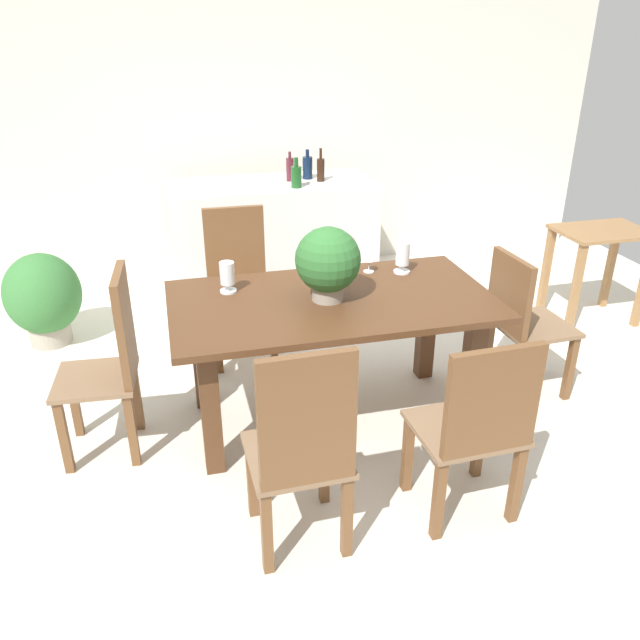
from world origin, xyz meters
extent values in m
plane|color=silver|center=(0.00, 0.00, 0.00)|extent=(7.04, 7.04, 0.00)
cube|color=beige|center=(0.00, 2.60, 1.30)|extent=(6.40, 0.10, 2.60)
cube|color=#4C2D19|center=(0.00, -0.02, 0.74)|extent=(1.75, 0.95, 0.04)
cube|color=#4C2D19|center=(-0.71, -0.34, 0.36)|extent=(0.10, 0.10, 0.72)
cube|color=#4C2D19|center=(0.71, -0.34, 0.36)|extent=(0.10, 0.10, 0.72)
cube|color=#4C2D19|center=(-0.71, 0.30, 0.36)|extent=(0.10, 0.10, 0.72)
cube|color=#4C2D19|center=(0.71, 0.30, 0.36)|extent=(0.10, 0.10, 0.72)
cube|color=brown|center=(-0.22, -0.71, 0.21)|extent=(0.04, 0.04, 0.43)
cube|color=brown|center=(-0.57, -0.72, 0.21)|extent=(0.04, 0.04, 0.43)
cube|color=brown|center=(-0.22, -1.07, 0.21)|extent=(0.04, 0.04, 0.43)
cube|color=brown|center=(-0.56, -1.07, 0.21)|extent=(0.04, 0.04, 0.43)
cube|color=brown|center=(-0.39, -0.89, 0.44)|extent=(0.43, 0.44, 0.03)
cube|color=brown|center=(-0.39, -1.09, 0.74)|extent=(0.39, 0.05, 0.58)
cube|color=brown|center=(-1.42, 0.15, 0.21)|extent=(0.05, 0.05, 0.43)
cube|color=brown|center=(-1.45, -0.17, 0.21)|extent=(0.05, 0.05, 0.43)
cube|color=brown|center=(-1.09, 0.13, 0.21)|extent=(0.05, 0.05, 0.43)
cube|color=brown|center=(-1.11, -0.20, 0.21)|extent=(0.05, 0.05, 0.43)
cube|color=brown|center=(-1.27, -0.02, 0.44)|extent=(0.43, 0.43, 0.03)
cube|color=brown|center=(-1.08, -0.03, 0.74)|extent=(0.06, 0.37, 0.56)
cube|color=brown|center=(1.45, -0.19, 0.21)|extent=(0.05, 0.05, 0.43)
cube|color=brown|center=(1.44, 0.16, 0.21)|extent=(0.05, 0.05, 0.43)
cube|color=brown|center=(1.10, -0.21, 0.21)|extent=(0.05, 0.05, 0.43)
cube|color=brown|center=(1.08, 0.15, 0.21)|extent=(0.05, 0.05, 0.43)
cube|color=brown|center=(1.27, -0.02, 0.44)|extent=(0.44, 0.45, 0.03)
cube|color=brown|center=(1.07, -0.03, 0.68)|extent=(0.06, 0.40, 0.45)
cube|color=brown|center=(0.58, -0.72, 0.21)|extent=(0.05, 0.05, 0.43)
cube|color=brown|center=(0.19, -0.73, 0.21)|extent=(0.05, 0.05, 0.43)
cube|color=brown|center=(0.59, -1.06, 0.21)|extent=(0.05, 0.05, 0.43)
cube|color=brown|center=(0.20, -1.07, 0.21)|extent=(0.05, 0.05, 0.43)
cube|color=brown|center=(0.39, -0.89, 0.44)|extent=(0.48, 0.43, 0.03)
cube|color=brown|center=(0.40, -1.08, 0.70)|extent=(0.43, 0.06, 0.49)
cube|color=brown|center=(-0.58, 0.66, 0.21)|extent=(0.04, 0.04, 0.43)
cube|color=brown|center=(-0.21, 0.65, 0.21)|extent=(0.04, 0.04, 0.43)
cube|color=brown|center=(-0.57, 1.05, 0.21)|extent=(0.04, 0.04, 0.43)
cube|color=brown|center=(-0.21, 1.05, 0.21)|extent=(0.04, 0.04, 0.43)
cube|color=brown|center=(-0.39, 0.85, 0.44)|extent=(0.45, 0.48, 0.03)
cube|color=brown|center=(-0.39, 1.07, 0.73)|extent=(0.41, 0.05, 0.55)
cylinder|color=gray|center=(-0.03, -0.03, 0.81)|extent=(0.17, 0.17, 0.10)
sphere|color=#2D662D|center=(-0.03, -0.03, 0.99)|extent=(0.35, 0.35, 0.35)
sphere|color=#DB9EB2|center=(0.08, -0.12, 1.03)|extent=(0.04, 0.04, 0.04)
sphere|color=#DB9EB2|center=(0.01, -0.12, 1.07)|extent=(0.05, 0.05, 0.05)
sphere|color=#DB9EB2|center=(-0.05, -0.16, 1.03)|extent=(0.05, 0.05, 0.05)
sphere|color=#DB9EB2|center=(-0.09, 0.05, 1.02)|extent=(0.04, 0.04, 0.04)
sphere|color=#DB9EB2|center=(0.09, -0.02, 1.08)|extent=(0.05, 0.05, 0.05)
sphere|color=#DB9EB2|center=(0.05, 0.06, 1.00)|extent=(0.04, 0.04, 0.04)
cylinder|color=silver|center=(0.50, 0.24, 0.77)|extent=(0.10, 0.10, 0.01)
cylinder|color=silver|center=(0.50, 0.24, 0.79)|extent=(0.03, 0.03, 0.04)
cylinder|color=silver|center=(0.50, 0.24, 0.88)|extent=(0.08, 0.08, 0.13)
cylinder|color=silver|center=(-0.53, 0.20, 0.77)|extent=(0.09, 0.09, 0.01)
cylinder|color=silver|center=(-0.53, 0.20, 0.79)|extent=(0.02, 0.02, 0.04)
cylinder|color=silver|center=(-0.53, 0.20, 0.87)|extent=(0.08, 0.08, 0.12)
cylinder|color=silver|center=(0.31, 0.30, 0.76)|extent=(0.06, 0.06, 0.00)
cylinder|color=silver|center=(0.31, 0.30, 0.80)|extent=(0.01, 0.01, 0.07)
cone|color=silver|center=(0.31, 0.30, 0.87)|extent=(0.07, 0.07, 0.07)
cube|color=silver|center=(0.03, 1.93, 0.47)|extent=(1.63, 0.70, 0.94)
cylinder|color=black|center=(0.42, 1.88, 1.03)|extent=(0.06, 0.06, 0.18)
cylinder|color=black|center=(0.42, 1.88, 1.16)|extent=(0.02, 0.02, 0.08)
cylinder|color=#194C1E|center=(0.19, 1.72, 1.02)|extent=(0.08, 0.08, 0.16)
cylinder|color=#194C1E|center=(0.19, 1.72, 1.13)|extent=(0.03, 0.03, 0.07)
cylinder|color=#511E28|center=(0.19, 1.95, 1.03)|extent=(0.06, 0.06, 0.18)
cylinder|color=#511E28|center=(0.19, 1.95, 1.15)|extent=(0.02, 0.02, 0.05)
cylinder|color=#0F1E38|center=(0.34, 1.99, 1.03)|extent=(0.08, 0.08, 0.18)
cylinder|color=#0F1E38|center=(0.34, 1.99, 1.14)|extent=(0.03, 0.03, 0.06)
cube|color=olive|center=(2.28, 0.77, 0.71)|extent=(0.66, 0.46, 0.02)
cube|color=olive|center=(1.99, 0.58, 0.35)|extent=(0.05, 0.05, 0.70)
cube|color=olive|center=(1.99, 0.96, 0.35)|extent=(0.05, 0.05, 0.70)
cube|color=olive|center=(2.57, 0.96, 0.35)|extent=(0.05, 0.05, 0.70)
cylinder|color=#9E9384|center=(-1.72, 1.39, 0.09)|extent=(0.29, 0.29, 0.17)
ellipsoid|color=#387538|center=(-1.72, 1.39, 0.38)|extent=(0.53, 0.53, 0.58)
camera|label=1|loc=(-0.84, -3.05, 2.13)|focal=35.58mm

